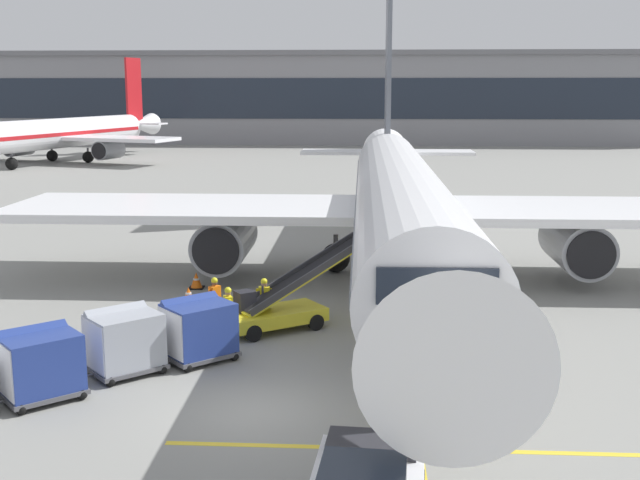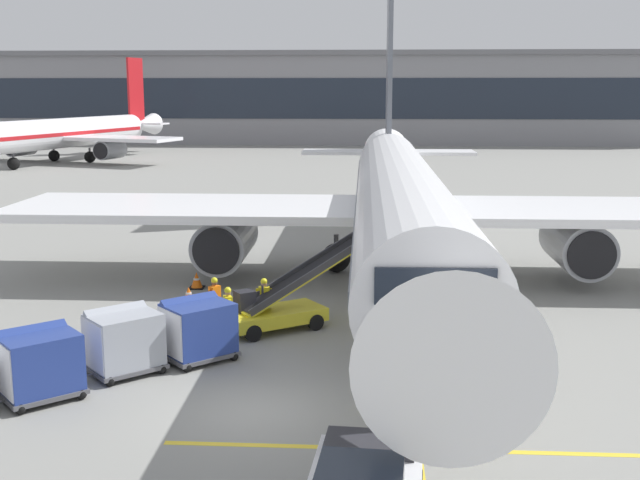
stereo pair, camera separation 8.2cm
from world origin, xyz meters
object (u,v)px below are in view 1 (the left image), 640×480
(ground_crew_marshaller, at_px, (264,299))
(parked_airplane, at_px, (399,199))
(ground_crew_wingwalker, at_px, (215,298))
(belt_loader, at_px, (281,304))
(baggage_cart_second, at_px, (124,340))
(ground_crew_by_carts, at_px, (184,328))
(safety_cone_wingtip, at_px, (188,295))
(safety_cone_engine_keepout, at_px, (196,281))
(ground_crew_by_loader, at_px, (228,309))
(distant_airplane, at_px, (65,134))
(baggage_cart_lead, at_px, (198,328))
(baggage_cart_third, at_px, (40,363))

(ground_crew_marshaller, bearing_deg, parked_airplane, 57.90)
(ground_crew_wingwalker, bearing_deg, belt_loader, -3.37)
(baggage_cart_second, relative_size, ground_crew_marshaller, 1.47)
(baggage_cart_second, bearing_deg, ground_crew_marshaller, 53.43)
(ground_crew_by_carts, bearing_deg, safety_cone_wingtip, 101.62)
(ground_crew_by_carts, relative_size, safety_cone_engine_keepout, 2.57)
(ground_crew_by_loader, bearing_deg, baggage_cart_second, -125.84)
(belt_loader, distance_m, ground_crew_wingwalker, 2.31)
(parked_airplane, distance_m, distant_airplane, 62.26)
(belt_loader, height_order, distant_airplane, distant_airplane)
(parked_airplane, relative_size, ground_crew_by_carts, 24.80)
(baggage_cart_lead, xyz_separation_m, safety_cone_engine_keepout, (-1.92, 8.69, -0.67))
(baggage_cart_second, xyz_separation_m, safety_cone_engine_keepout, (-0.03, 9.93, -0.67))
(ground_crew_by_loader, height_order, ground_crew_marshaller, same)
(baggage_cart_third, height_order, ground_crew_by_carts, baggage_cart_third)
(belt_loader, bearing_deg, safety_cone_engine_keepout, 127.26)
(parked_airplane, distance_m, baggage_cart_second, 15.13)
(safety_cone_engine_keepout, bearing_deg, baggage_cart_second, -89.84)
(ground_crew_wingwalker, height_order, safety_cone_engine_keepout, ground_crew_wingwalker)
(safety_cone_wingtip, height_order, distant_airplane, distant_airplane)
(baggage_cart_third, relative_size, ground_crew_marshaller, 1.47)
(parked_airplane, height_order, belt_loader, parked_airplane)
(safety_cone_wingtip, distance_m, distant_airplane, 62.36)
(ground_crew_by_carts, distance_m, safety_cone_wingtip, 6.74)
(baggage_cart_lead, xyz_separation_m, ground_crew_by_carts, (-0.42, -0.02, -0.00))
(belt_loader, xyz_separation_m, baggage_cart_third, (-5.69, -6.61, 0.13))
(baggage_cart_third, height_order, ground_crew_marshaller, baggage_cart_third)
(ground_crew_by_loader, bearing_deg, ground_crew_by_carts, -114.20)
(ground_crew_wingwalker, relative_size, distant_airplane, 0.05)
(safety_cone_engine_keepout, bearing_deg, baggage_cart_lead, -77.54)
(safety_cone_wingtip, bearing_deg, ground_crew_by_carts, -78.38)
(parked_airplane, height_order, baggage_cart_lead, parked_airplane)
(baggage_cart_second, bearing_deg, ground_crew_by_loader, 54.16)
(belt_loader, bearing_deg, ground_crew_by_carts, -127.62)
(baggage_cart_third, bearing_deg, ground_crew_wingwalker, 63.33)
(baggage_cart_second, xyz_separation_m, ground_crew_by_carts, (1.47, 1.22, -0.00))
(baggage_cart_lead, xyz_separation_m, ground_crew_marshaller, (1.58, 3.43, -0.00))
(ground_crew_by_loader, distance_m, ground_crew_wingwalker, 1.49)
(belt_loader, bearing_deg, ground_crew_by_loader, -143.70)
(parked_airplane, distance_m, ground_crew_wingwalker, 10.40)
(baggage_cart_second, height_order, ground_crew_by_loader, baggage_cart_second)
(baggage_cart_third, distance_m, ground_crew_wingwalker, 7.55)
(safety_cone_engine_keepout, bearing_deg, belt_loader, -52.74)
(baggage_cart_third, xyz_separation_m, ground_crew_marshaller, (5.11, 6.72, -0.00))
(belt_loader, bearing_deg, parked_airplane, 61.45)
(ground_crew_by_loader, xyz_separation_m, safety_cone_engine_keepout, (-2.48, 6.54, -0.67))
(ground_crew_by_carts, bearing_deg, ground_crew_by_loader, 65.80)
(belt_loader, relative_size, ground_crew_marshaller, 2.90)
(baggage_cart_third, bearing_deg, distant_airplane, 110.22)
(ground_crew_wingwalker, bearing_deg, baggage_cart_third, -116.67)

